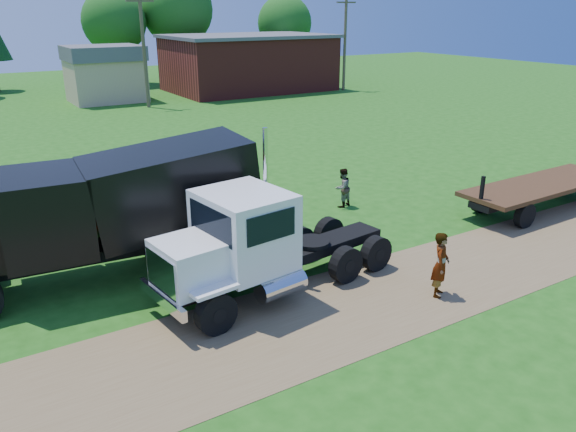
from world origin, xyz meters
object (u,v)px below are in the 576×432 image
black_dump_truck (115,207)px  flatbed_trailer (541,189)px  white_semi_tractor (248,245)px  spectator_a (441,265)px  orange_pickup (95,211)px

black_dump_truck → flatbed_trailer: (16.14, -2.88, -1.35)m
black_dump_truck → white_semi_tractor: bearing=-46.5°
white_semi_tractor → spectator_a: (4.59, -2.74, -0.62)m
flatbed_trailer → white_semi_tractor: bearing=-179.5°
orange_pickup → flatbed_trailer: size_ratio=0.63×
orange_pickup → flatbed_trailer: 17.39m
flatbed_trailer → spectator_a: size_ratio=4.02×
white_semi_tractor → spectator_a: bearing=-38.1°
black_dump_truck → orange_pickup: 4.62m
white_semi_tractor → spectator_a: 5.38m
white_semi_tractor → flatbed_trailer: 13.54m
spectator_a → flatbed_trailer: bearing=-19.0°
black_dump_truck → spectator_a: (7.22, -6.02, -1.24)m
black_dump_truck → spectator_a: black_dump_truck is taller
white_semi_tractor → orange_pickup: white_semi_tractor is taller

